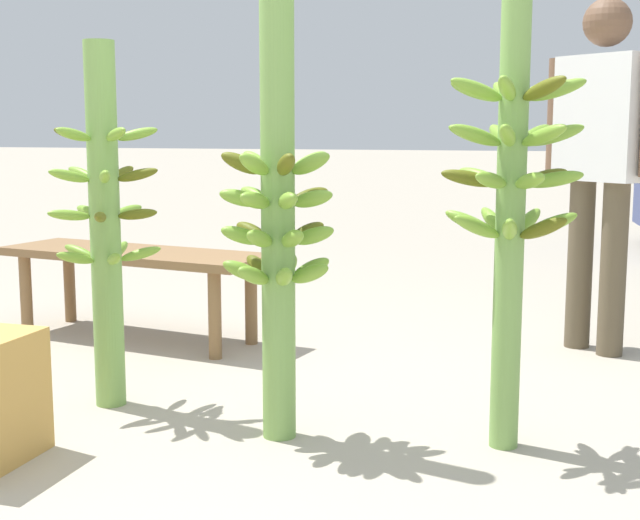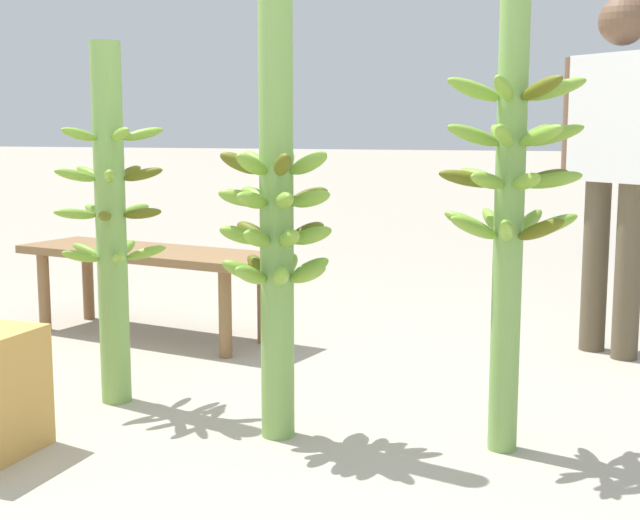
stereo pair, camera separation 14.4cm
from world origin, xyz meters
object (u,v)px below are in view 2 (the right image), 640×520
object	(u,v)px
banana_stalk_left	(111,220)
market_bench	(149,262)
banana_stalk_right	(510,180)
vendor_person	(617,146)
banana_stalk_center	(277,216)

from	to	relation	value
banana_stalk_left	market_bench	world-z (taller)	banana_stalk_left
banana_stalk_right	vendor_person	distance (m)	1.45
banana_stalk_left	market_bench	size ratio (longest dim) A/B	0.93
market_bench	banana_stalk_left	bearing A→B (deg)	-56.97
banana_stalk_right	market_bench	distance (m)	2.21
banana_stalk_center	vendor_person	distance (m)	1.86
banana_stalk_center	market_bench	bearing A→B (deg)	135.58
banana_stalk_center	banana_stalk_right	xyz separation A→B (m)	(0.74, 0.13, 0.13)
vendor_person	banana_stalk_center	bearing A→B (deg)	95.52
vendor_person	market_bench	distance (m)	2.29
market_bench	vendor_person	bearing A→B (deg)	20.14
banana_stalk_left	banana_stalk_right	size ratio (longest dim) A/B	0.82
banana_stalk_right	banana_stalk_center	bearing A→B (deg)	-170.21
banana_stalk_left	banana_stalk_center	xyz separation A→B (m)	(0.73, -0.15, 0.05)
banana_stalk_right	banana_stalk_left	bearing A→B (deg)	179.13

